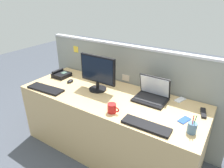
# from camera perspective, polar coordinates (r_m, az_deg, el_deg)

# --- Properties ---
(ground_plane) EXTENTS (10.00, 10.00, 0.00)m
(ground_plane) POSITION_cam_1_polar(r_m,az_deg,el_deg) (2.66, -0.62, -17.38)
(ground_plane) COLOR #424751
(desk) EXTENTS (2.06, 0.78, 0.74)m
(desk) POSITION_cam_1_polar(r_m,az_deg,el_deg) (2.42, -0.66, -10.94)
(desk) COLOR tan
(desk) RESTS_ON ground_plane
(cubicle_divider) EXTENTS (2.41, 0.07, 1.21)m
(cubicle_divider) POSITION_cam_1_polar(r_m,az_deg,el_deg) (2.62, 4.55, -2.02)
(cubicle_divider) COLOR gray
(cubicle_divider) RESTS_ON ground_plane
(desktop_monitor) EXTENTS (0.45, 0.20, 0.40)m
(desktop_monitor) POSITION_cam_1_polar(r_m,az_deg,el_deg) (2.28, -4.06, 3.41)
(desktop_monitor) COLOR black
(desktop_monitor) RESTS_ON desk
(laptop) EXTENTS (0.33, 0.26, 0.25)m
(laptop) POSITION_cam_1_polar(r_m,az_deg,el_deg) (2.17, 11.18, -2.74)
(laptop) COLOR black
(laptop) RESTS_ON desk
(desk_phone) EXTENTS (0.19, 0.20, 0.09)m
(desk_phone) POSITION_cam_1_polar(r_m,az_deg,el_deg) (2.79, -14.08, 2.62)
(desk_phone) COLOR black
(desk_phone) RESTS_ON desk
(keyboard_main) EXTENTS (0.42, 0.14, 0.02)m
(keyboard_main) POSITION_cam_1_polar(r_m,az_deg,el_deg) (1.77, 9.53, -11.44)
(keyboard_main) COLOR black
(keyboard_main) RESTS_ON desk
(keyboard_spare) EXTENTS (0.46, 0.18, 0.02)m
(keyboard_spare) POSITION_cam_1_polar(r_m,az_deg,el_deg) (2.48, -18.15, -1.28)
(keyboard_spare) COLOR black
(keyboard_spare) RESTS_ON desk
(computer_mouse_right_hand) EXTENTS (0.07, 0.10, 0.03)m
(computer_mouse_right_hand) POSITION_cam_1_polar(r_m,az_deg,el_deg) (2.59, -11.68, 0.80)
(computer_mouse_right_hand) COLOR black
(computer_mouse_right_hand) RESTS_ON desk
(pen_cup) EXTENTS (0.07, 0.07, 0.17)m
(pen_cup) POSITION_cam_1_polar(r_m,az_deg,el_deg) (1.79, 21.57, -11.37)
(pen_cup) COLOR #4C7093
(pen_cup) RESTS_ON desk
(cell_phone_red_case) EXTENTS (0.15, 0.16, 0.01)m
(cell_phone_red_case) POSITION_cam_1_polar(r_m,az_deg,el_deg) (2.71, -6.14, 2.05)
(cell_phone_red_case) COLOR #B22323
(cell_phone_red_case) RESTS_ON desk
(cell_phone_white_slab) EXTENTS (0.10, 0.14, 0.01)m
(cell_phone_white_slab) POSITION_cam_1_polar(r_m,az_deg,el_deg) (2.25, 18.60, -4.22)
(cell_phone_white_slab) COLOR silver
(cell_phone_white_slab) RESTS_ON desk
(cell_phone_blue_case) EXTENTS (0.10, 0.14, 0.01)m
(cell_phone_blue_case) POSITION_cam_1_polar(r_m,az_deg,el_deg) (1.94, 19.63, -9.49)
(cell_phone_blue_case) COLOR blue
(cell_phone_blue_case) RESTS_ON desk
(tv_remote) EXTENTS (0.08, 0.18, 0.02)m
(tv_remote) POSITION_cam_1_polar(r_m,az_deg,el_deg) (2.09, 24.28, -7.42)
(tv_remote) COLOR black
(tv_remote) RESTS_ON desk
(coffee_mug) EXTENTS (0.12, 0.08, 0.09)m
(coffee_mug) POSITION_cam_1_polar(r_m,az_deg,el_deg) (1.92, 0.01, -6.80)
(coffee_mug) COLOR red
(coffee_mug) RESTS_ON desk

